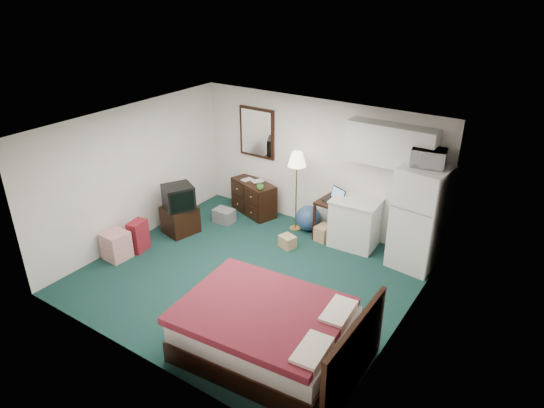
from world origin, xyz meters
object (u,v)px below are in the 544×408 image
Objects in this scene: bed at (265,331)px; desk at (335,220)px; tv_stand at (180,219)px; kitchen_counter at (355,224)px; fridge at (419,218)px; suitcase at (138,236)px; dresser at (254,198)px; floor_lamp at (296,192)px.

desk is at bearing 96.44° from bed.
desk is 1.32× the size of tv_stand.
kitchen_counter is 3.18m from bed.
desk is 0.37× the size of bed.
desk is 1.62m from fridge.
suitcase is at bearing -146.78° from kitchen_counter.
desk is at bearing 42.13° from tv_stand.
dresser is 2.51m from suitcase.
suitcase is (-3.33, 0.87, -0.05)m from bed.
bed is at bearing -15.78° from tv_stand.
fridge is 4.85m from suitcase.
fridge is (1.13, -0.03, 0.45)m from kitchen_counter.
tv_stand is at bearing -155.25° from fridge.
desk is at bearing 5.73° from floor_lamp.
bed is at bearing -73.08° from desk.
dresser is at bearing 78.17° from tv_stand.
tv_stand is 1.01× the size of suitcase.
kitchen_counter is at bearing 17.28° from dresser.
kitchen_counter reaches higher than desk.
fridge is 3.06× the size of tv_stand.
suitcase is (-1.91, -2.24, -0.50)m from floor_lamp.
dresser is 1.73× the size of tv_stand.
floor_lamp is 0.90m from desk.
dresser reaches higher than bed.
dresser is 2.28m from kitchen_counter.
desk reaches higher than bed.
kitchen_counter is 1.51× the size of tv_stand.
tv_stand is at bearing -145.49° from desk.
bed is (1.42, -3.11, -0.46)m from floor_lamp.
fridge is at bearing 31.71° from tv_stand.
desk is (0.79, 0.08, -0.40)m from floor_lamp.
fridge is (3.41, -0.10, 0.54)m from dresser.
bed is at bearing -89.17° from kitchen_counter.
suitcase is at bearing -90.25° from dresser.
bed is at bearing -99.67° from fridge.
desk reaches higher than tv_stand.
floor_lamp reaches higher than bed.
bed is (0.22, -3.17, -0.11)m from kitchen_counter.
desk is 0.88× the size of kitchen_counter.
floor_lamp is 2.99m from suitcase.
fridge is (2.33, 0.03, 0.10)m from floor_lamp.
floor_lamp is at bearing 50.24° from tv_stand.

